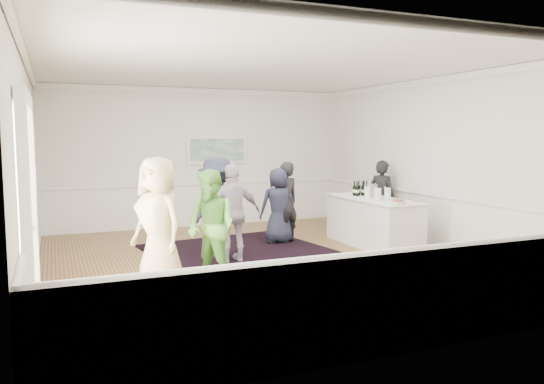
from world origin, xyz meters
name	(u,v)px	position (x,y,z in m)	size (l,w,h in m)	color
floor	(263,262)	(0.00, 0.00, 0.00)	(8.00, 8.00, 0.00)	olive
ceiling	(263,67)	(0.00, 0.00, 3.20)	(7.00, 8.00, 0.02)	white
wall_left	(28,172)	(-3.50, 0.00, 1.60)	(0.02, 8.00, 3.20)	white
wall_right	(435,163)	(3.50, 0.00, 1.60)	(0.02, 8.00, 3.20)	white
wall_back	(200,158)	(0.00, 4.00, 1.60)	(7.00, 0.02, 3.20)	white
wall_front	(418,189)	(0.00, -4.00, 1.60)	(7.00, 0.02, 3.20)	white
wainscoting	(263,233)	(0.00, 0.00, 0.50)	(7.00, 8.00, 1.00)	white
mirror	(34,155)	(-3.45, 1.30, 1.80)	(0.05, 1.25, 1.85)	gold
doorway	(27,200)	(-3.45, -1.90, 1.42)	(0.10, 1.78, 2.56)	white
landscape_painting	(217,150)	(0.40, 3.95, 1.78)	(1.44, 0.06, 0.66)	white
area_rug	(254,256)	(-0.01, 0.43, 0.01)	(3.04, 4.00, 0.02)	black
serving_table	(373,222)	(2.45, 0.46, 0.46)	(0.86, 2.27, 0.92)	white
bartender	(382,198)	(3.20, 1.28, 0.80)	(0.58, 0.38, 1.60)	black
guest_tan	(158,224)	(-1.89, -0.91, 0.91)	(0.89, 0.58, 1.82)	#D0B982
guest_green	(211,227)	(-1.14, -0.90, 0.82)	(0.79, 0.62, 1.63)	#73CB51
guest_lilac	(233,213)	(-0.44, 0.23, 0.82)	(0.96, 0.40, 1.64)	#BDAFC4
guest_dark_a	(218,207)	(-0.57, 0.68, 0.87)	(1.13, 0.65, 1.74)	#222439
guest_dark_b	(285,202)	(1.03, 1.41, 0.80)	(0.58, 0.38, 1.60)	black
guest_navy	(278,205)	(0.88, 1.41, 0.74)	(0.73, 0.47, 1.49)	#222439
wine_bottles	(361,188)	(2.48, 0.96, 1.07)	(0.32, 0.21, 0.31)	black
juice_pitchers	(378,193)	(2.40, 0.25, 1.04)	(0.37, 0.40, 0.24)	#6EA63B
ice_bucket	(371,191)	(2.53, 0.66, 1.03)	(0.26, 0.26, 0.24)	silver
nut_bowl	(398,202)	(2.35, -0.46, 0.96)	(0.27, 0.27, 0.08)	white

